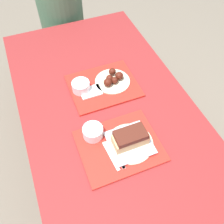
# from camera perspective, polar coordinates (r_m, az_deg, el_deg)

# --- Properties ---
(ground_plane) EXTENTS (12.00, 12.00, 0.00)m
(ground_plane) POSITION_cam_1_polar(r_m,az_deg,el_deg) (2.01, -0.11, -13.04)
(ground_plane) COLOR #706656
(picnic_table) EXTENTS (0.95, 1.89, 0.72)m
(picnic_table) POSITION_cam_1_polar(r_m,az_deg,el_deg) (1.44, -0.14, -2.43)
(picnic_table) COLOR maroon
(picnic_table) RESTS_ON ground_plane
(picnic_bench_far) EXTENTS (0.90, 0.28, 0.47)m
(picnic_bench_far) POSITION_cam_1_polar(r_m,az_deg,el_deg) (2.42, -10.67, 15.53)
(picnic_bench_far) COLOR maroon
(picnic_bench_far) RESTS_ON ground_plane
(tray_near) EXTENTS (0.40, 0.33, 0.01)m
(tray_near) POSITION_cam_1_polar(r_m,az_deg,el_deg) (1.27, 1.71, -7.74)
(tray_near) COLOR red
(tray_near) RESTS_ON picnic_table
(tray_far) EXTENTS (0.40, 0.33, 0.01)m
(tray_far) POSITION_cam_1_polar(r_m,az_deg,el_deg) (1.52, -1.98, 6.01)
(tray_far) COLOR red
(tray_far) RESTS_ON picnic_table
(bowl_coleslaw_near) EXTENTS (0.10, 0.10, 0.06)m
(bowl_coleslaw_near) POSITION_cam_1_polar(r_m,az_deg,el_deg) (1.27, -4.39, -4.48)
(bowl_coleslaw_near) COLOR silver
(bowl_coleslaw_near) RESTS_ON tray_near
(brisket_sandwich_plate) EXTENTS (0.24, 0.24, 0.10)m
(brisket_sandwich_plate) POSITION_cam_1_polar(r_m,az_deg,el_deg) (1.24, 4.16, -6.39)
(brisket_sandwich_plate) COLOR beige
(brisket_sandwich_plate) RESTS_ON tray_near
(plastic_fork_near) EXTENTS (0.04, 0.17, 0.00)m
(plastic_fork_near) POSITION_cam_1_polar(r_m,az_deg,el_deg) (1.23, 0.73, -9.68)
(plastic_fork_near) COLOR white
(plastic_fork_near) RESTS_ON tray_near
(plastic_knife_near) EXTENTS (0.04, 0.17, 0.00)m
(plastic_knife_near) POSITION_cam_1_polar(r_m,az_deg,el_deg) (1.24, 1.69, -9.34)
(plastic_knife_near) COLOR white
(plastic_knife_near) RESTS_ON tray_near
(plastic_spoon_near) EXTENTS (0.03, 0.17, 0.00)m
(plastic_spoon_near) POSITION_cam_1_polar(r_m,az_deg,el_deg) (1.23, -0.23, -10.01)
(plastic_spoon_near) COLOR white
(plastic_spoon_near) RESTS_ON tray_near
(condiment_packet) EXTENTS (0.04, 0.03, 0.01)m
(condiment_packet) POSITION_cam_1_polar(r_m,az_deg,el_deg) (1.30, 0.65, -4.79)
(condiment_packet) COLOR teal
(condiment_packet) RESTS_ON tray_near
(bowl_coleslaw_far) EXTENTS (0.10, 0.10, 0.06)m
(bowl_coleslaw_far) POSITION_cam_1_polar(r_m,az_deg,el_deg) (1.47, -7.14, 5.94)
(bowl_coleslaw_far) COLOR silver
(bowl_coleslaw_far) RESTS_ON tray_far
(wings_plate_far) EXTENTS (0.21, 0.21, 0.06)m
(wings_plate_far) POSITION_cam_1_polar(r_m,az_deg,el_deg) (1.52, 0.15, 7.49)
(wings_plate_far) COLOR beige
(wings_plate_far) RESTS_ON tray_far
(napkin_far) EXTENTS (0.12, 0.09, 0.01)m
(napkin_far) POSITION_cam_1_polar(r_m,az_deg,el_deg) (1.47, -4.88, 4.63)
(napkin_far) COLOR white
(napkin_far) RESTS_ON tray_far
(person_seated_across) EXTENTS (0.36, 0.36, 0.68)m
(person_seated_across) POSITION_cam_1_polar(r_m,az_deg,el_deg) (2.24, -11.85, 22.73)
(person_seated_across) COLOR #477051
(person_seated_across) RESTS_ON picnic_bench_far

